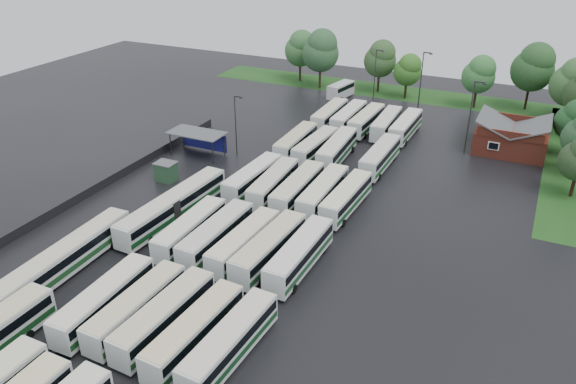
% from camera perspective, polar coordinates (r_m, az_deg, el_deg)
% --- Properties ---
extents(ground, '(160.00, 160.00, 0.00)m').
position_cam_1_polar(ground, '(59.40, -6.76, -6.53)').
color(ground, black).
rests_on(ground, ground).
extents(brick_building, '(10.07, 8.60, 5.39)m').
position_cam_1_polar(brick_building, '(89.71, 21.71, 4.96)').
color(brick_building, brown).
rests_on(brick_building, ground).
extents(wash_shed, '(8.20, 4.20, 3.58)m').
position_cam_1_polar(wash_shed, '(83.01, -9.09, 5.72)').
color(wash_shed, '#2D2D30').
rests_on(wash_shed, ground).
extents(utility_hut, '(2.70, 2.20, 2.62)m').
position_cam_1_polar(utility_hut, '(76.14, -12.28, 2.05)').
color(utility_hut, '#23462A').
rests_on(utility_hut, ground).
extents(grass_strip_north, '(80.00, 10.00, 0.01)m').
position_cam_1_polar(grass_strip_north, '(113.99, 11.62, 9.79)').
color(grass_strip_north, '#1B4815').
rests_on(grass_strip_north, ground).
extents(west_fence, '(0.10, 50.00, 1.20)m').
position_cam_1_polar(west_fence, '(76.97, -17.84, 1.02)').
color(west_fence, '#2D2D30').
rests_on(west_fence, ground).
extents(bus_r1c0, '(2.70, 11.41, 3.16)m').
position_cam_1_polar(bus_r1c0, '(52.77, -18.14, -10.39)').
color(bus_r1c0, silver).
rests_on(bus_r1c0, ground).
extents(bus_r1c1, '(2.61, 11.17, 3.09)m').
position_cam_1_polar(bus_r1c1, '(51.23, -15.13, -11.23)').
color(bus_r1c1, silver).
rests_on(bus_r1c1, ground).
extents(bus_r1c2, '(2.92, 11.47, 3.17)m').
position_cam_1_polar(bus_r1c2, '(49.66, -12.42, -12.20)').
color(bus_r1c2, silver).
rests_on(bus_r1c2, ground).
extents(bus_r1c3, '(2.93, 11.31, 3.12)m').
position_cam_1_polar(bus_r1c3, '(47.76, -9.45, -13.76)').
color(bus_r1c3, silver).
rests_on(bus_r1c3, ground).
extents(bus_r1c4, '(2.90, 11.42, 3.15)m').
position_cam_1_polar(bus_r1c4, '(46.36, -5.90, -14.94)').
color(bus_r1c4, silver).
rests_on(bus_r1c4, ground).
extents(bus_r2c0, '(2.50, 11.16, 3.10)m').
position_cam_1_polar(bus_r2c0, '(61.27, -9.88, -3.76)').
color(bus_r2c0, silver).
rests_on(bus_r2c0, ground).
extents(bus_r2c1, '(2.67, 11.59, 3.21)m').
position_cam_1_polar(bus_r2c1, '(59.81, -7.29, -4.30)').
color(bus_r2c1, silver).
rests_on(bus_r2c1, ground).
extents(bus_r2c2, '(2.84, 11.29, 3.12)m').
position_cam_1_polar(bus_r2c2, '(58.30, -4.48, -5.11)').
color(bus_r2c2, silver).
rests_on(bus_r2c2, ground).
extents(bus_r2c3, '(3.09, 11.85, 3.27)m').
position_cam_1_polar(bus_r2c3, '(57.11, -1.93, -5.69)').
color(bus_r2c3, silver).
rests_on(bus_r2c3, ground).
extents(bus_r2c4, '(2.63, 11.69, 3.25)m').
position_cam_1_polar(bus_r2c4, '(56.10, 1.19, -6.35)').
color(bus_r2c4, silver).
rests_on(bus_r2c4, ground).
extents(bus_r3c0, '(2.85, 11.41, 3.15)m').
position_cam_1_polar(bus_r3c0, '(71.83, -3.57, 1.46)').
color(bus_r3c0, silver).
rests_on(bus_r3c0, ground).
extents(bus_r3c1, '(2.95, 11.39, 3.14)m').
position_cam_1_polar(bus_r3c1, '(70.23, -1.49, 0.88)').
color(bus_r3c1, silver).
rests_on(bus_r3c1, ground).
extents(bus_r3c2, '(2.65, 11.69, 3.24)m').
position_cam_1_polar(bus_r3c2, '(68.81, 0.99, 0.36)').
color(bus_r3c2, silver).
rests_on(bus_r3c2, ground).
extents(bus_r3c3, '(2.62, 11.62, 3.22)m').
position_cam_1_polar(bus_r3c3, '(68.03, 3.57, -0.03)').
color(bus_r3c3, silver).
rests_on(bus_r3c3, ground).
extents(bus_r3c4, '(2.77, 11.36, 3.14)m').
position_cam_1_polar(bus_r3c4, '(67.08, 5.94, -0.59)').
color(bus_r3c4, silver).
rests_on(bus_r3c4, ground).
extents(bus_r4c0, '(2.62, 11.29, 3.13)m').
position_cam_1_polar(bus_r4c0, '(82.97, 0.81, 5.11)').
color(bus_r4c0, silver).
rests_on(bus_r4c0, ground).
extents(bus_r4c1, '(2.89, 11.21, 3.09)m').
position_cam_1_polar(bus_r4c1, '(81.50, 2.81, 4.65)').
color(bus_r4c1, silver).
rests_on(bus_r4c1, ground).
extents(bus_r4c2, '(3.05, 11.83, 3.26)m').
position_cam_1_polar(bus_r4c2, '(80.58, 5.00, 4.38)').
color(bus_r4c2, silver).
rests_on(bus_r4c2, ground).
extents(bus_r4c4, '(2.60, 11.55, 3.21)m').
position_cam_1_polar(bus_r4c4, '(78.86, 9.34, 3.57)').
color(bus_r4c4, silver).
rests_on(bus_r4c4, ground).
extents(bus_r5c0, '(2.53, 11.31, 3.14)m').
position_cam_1_polar(bus_r5c0, '(94.47, 4.25, 7.81)').
color(bus_r5c0, silver).
rests_on(bus_r5c0, ground).
extents(bus_r5c1, '(2.49, 11.41, 3.17)m').
position_cam_1_polar(bus_r5c1, '(93.66, 6.19, 7.57)').
color(bus_r5c1, silver).
rests_on(bus_r5c1, ground).
extents(bus_r5c2, '(2.76, 11.38, 3.15)m').
position_cam_1_polar(bus_r5c2, '(92.56, 7.97, 7.22)').
color(bus_r5c2, silver).
rests_on(bus_r5c2, ground).
extents(bus_r5c3, '(2.72, 11.27, 3.12)m').
position_cam_1_polar(bus_r5c3, '(91.68, 9.95, 6.86)').
color(bus_r5c3, silver).
rests_on(bus_r5c3, ground).
extents(bus_r5c4, '(2.59, 11.37, 3.15)m').
position_cam_1_polar(bus_r5c4, '(90.92, 11.86, 6.53)').
color(bus_r5c4, silver).
rests_on(bus_r5c4, ground).
extents(artic_bus_west_b, '(3.35, 17.49, 3.23)m').
position_cam_1_polar(artic_bus_west_b, '(66.16, -11.55, -1.38)').
color(artic_bus_west_b, silver).
rests_on(artic_bus_west_b, ground).
extents(artic_bus_west_c, '(2.86, 17.03, 3.15)m').
position_cam_1_polar(artic_bus_west_c, '(59.73, -21.67, -6.28)').
color(artic_bus_west_c, silver).
rests_on(artic_bus_west_c, ground).
extents(minibus, '(3.53, 6.75, 2.80)m').
position_cam_1_polar(minibus, '(109.09, 5.38, 10.31)').
color(minibus, silver).
rests_on(minibus, ground).
extents(tree_north_0, '(6.41, 6.41, 10.62)m').
position_cam_1_polar(tree_north_0, '(118.66, 1.31, 14.41)').
color(tree_north_0, '#3A271C').
rests_on(tree_north_0, ground).
extents(tree_north_1, '(7.20, 7.20, 11.93)m').
position_cam_1_polar(tree_north_1, '(113.15, 3.38, 14.19)').
color(tree_north_1, '#3B2619').
rests_on(tree_north_1, ground).
extents(tree_north_2, '(6.21, 6.21, 10.28)m').
position_cam_1_polar(tree_north_2, '(112.45, 9.40, 13.25)').
color(tree_north_2, '#2F2114').
rests_on(tree_north_2, ground).
extents(tree_north_3, '(5.22, 5.21, 8.62)m').
position_cam_1_polar(tree_north_3, '(109.47, 12.11, 12.06)').
color(tree_north_3, black).
rests_on(tree_north_3, ground).
extents(tree_north_4, '(5.86, 5.86, 9.71)m').
position_cam_1_polar(tree_north_4, '(106.96, 18.88, 11.28)').
color(tree_north_4, black).
rests_on(tree_north_4, ground).
extents(tree_north_5, '(7.33, 7.33, 12.14)m').
position_cam_1_polar(tree_north_5, '(108.81, 23.71, 11.58)').
color(tree_north_5, black).
rests_on(tree_north_5, ground).
extents(tree_east_2, '(5.23, 5.23, 8.66)m').
position_cam_1_polar(tree_east_2, '(90.37, 27.11, 6.56)').
color(tree_east_2, black).
rests_on(tree_east_2, ground).
extents(tree_east_4, '(6.93, 6.93, 11.48)m').
position_cam_1_polar(tree_east_4, '(103.33, 27.03, 9.93)').
color(tree_east_4, black).
rests_on(tree_east_4, ground).
extents(lamp_post_ne, '(1.69, 0.33, 10.94)m').
position_cam_1_polar(lamp_post_ne, '(85.34, 18.13, 7.70)').
color(lamp_post_ne, '#2D2D30').
rests_on(lamp_post_ne, ground).
extents(lamp_post_nw, '(1.39, 0.27, 9.01)m').
position_cam_1_polar(lamp_post_nw, '(81.39, -5.29, 7.20)').
color(lamp_post_nw, '#2D2D30').
rests_on(lamp_post_nw, ground).
extents(lamp_post_back_w, '(1.54, 0.30, 9.98)m').
position_cam_1_polar(lamp_post_back_w, '(105.24, 8.90, 11.89)').
color(lamp_post_back_w, '#2D2D30').
rests_on(lamp_post_back_w, ground).
extents(lamp_post_back_e, '(1.62, 0.32, 10.50)m').
position_cam_1_polar(lamp_post_back_e, '(102.69, 13.46, 11.28)').
color(lamp_post_back_e, '#2D2D30').
rests_on(lamp_post_back_e, ground).
extents(puddle_0, '(3.55, 3.55, 0.01)m').
position_cam_1_polar(puddle_0, '(51.35, -22.86, -15.02)').
color(puddle_0, black).
rests_on(puddle_0, ground).
extents(puddle_2, '(4.49, 4.49, 0.01)m').
position_cam_1_polar(puddle_2, '(62.99, -11.75, -4.83)').
color(puddle_2, black).
rests_on(puddle_2, ground).
extents(puddle_3, '(4.06, 4.06, 0.01)m').
position_cam_1_polar(puddle_3, '(57.14, -5.87, -7.97)').
color(puddle_3, black).
rests_on(puddle_3, ground).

